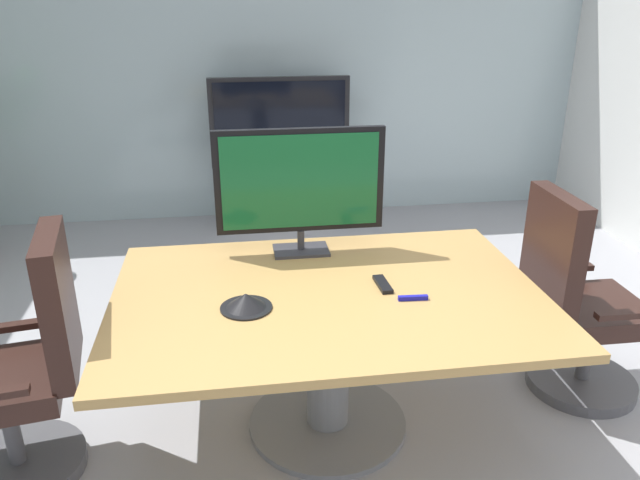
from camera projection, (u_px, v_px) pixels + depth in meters
ground_plane at (309, 434)px, 2.92m from camera, size 7.53×7.53×0.00m
wall_back_glass_partition at (260, 72)px, 5.42m from camera, size 6.00×0.10×2.62m
conference_table at (328, 326)px, 2.78m from camera, size 1.90×1.31×0.72m
office_chair_left at (26, 380)px, 2.55m from camera, size 0.63×0.61×1.09m
office_chair_right at (576, 312)px, 3.09m from camera, size 0.60×0.57×1.09m
tv_monitor at (300, 184)px, 3.01m from camera, size 0.84×0.18×0.64m
wall_display_unit at (281, 176)px, 5.44m from camera, size 1.20×0.36×1.31m
conference_phone at (246, 302)px, 2.56m from camera, size 0.22×0.22×0.07m
remote_control at (383, 284)px, 2.77m from camera, size 0.06×0.17×0.02m
whiteboard_marker at (413, 298)px, 2.64m from camera, size 0.13×0.03×0.02m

